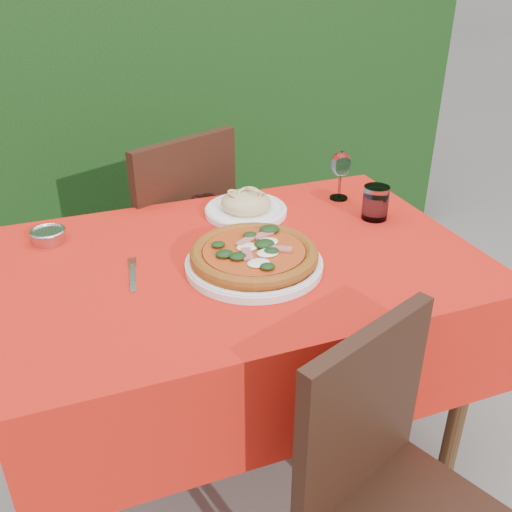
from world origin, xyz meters
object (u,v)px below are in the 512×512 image
object	(u,v)px
pizza_plate	(254,257)
pasta_plate	(246,206)
chair_near	(391,488)
fork	(133,278)
chair_far	(173,236)
water_glass	(375,204)
steel_ramekin	(49,236)
wine_glass	(341,166)

from	to	relation	value
pizza_plate	pasta_plate	xyz separation A→B (m)	(0.10, 0.33, -0.00)
chair_near	fork	world-z (taller)	chair_near
chair_far	water_glass	size ratio (longest dim) A/B	8.94
chair_near	water_glass	xyz separation A→B (m)	(0.35, 0.71, 0.31)
chair_far	pizza_plate	world-z (taller)	chair_far
chair_far	steel_ramekin	size ratio (longest dim) A/B	10.29
fork	water_glass	bearing A→B (deg)	16.37
wine_glass	chair_near	bearing A→B (deg)	-110.12
fork	chair_far	bearing A→B (deg)	78.05
wine_glass	fork	xyz separation A→B (m)	(-0.74, -0.28, -0.11)
fork	steel_ramekin	distance (m)	0.35
wine_glass	steel_ramekin	size ratio (longest dim) A/B	1.81
pizza_plate	water_glass	size ratio (longest dim) A/B	3.55
wine_glass	pasta_plate	bearing A→B (deg)	-178.93
chair_far	wine_glass	distance (m)	0.69
water_glass	fork	size ratio (longest dim) A/B	0.55
chair_near	chair_far	xyz separation A→B (m)	(-0.18, 1.23, 0.05)
chair_near	chair_far	bearing A→B (deg)	76.32
chair_far	fork	xyz separation A→B (m)	(-0.24, -0.62, 0.22)
water_glass	steel_ramekin	xyz separation A→B (m)	(-0.95, 0.19, -0.03)
steel_ramekin	water_glass	bearing A→B (deg)	-11.20
steel_ramekin	pasta_plate	bearing A→B (deg)	-1.62
chair_near	wine_glass	xyz separation A→B (m)	(0.32, 0.89, 0.38)
chair_near	pizza_plate	bearing A→B (deg)	78.88
chair_near	water_glass	size ratio (longest dim) A/B	8.08
chair_near	pasta_plate	size ratio (longest dim) A/B	3.27
wine_glass	steel_ramekin	xyz separation A→B (m)	(-0.92, 0.01, -0.10)
fork	pizza_plate	bearing A→B (deg)	-1.51
chair_far	steel_ramekin	xyz separation A→B (m)	(-0.42, -0.33, 0.23)
wine_glass	steel_ramekin	distance (m)	0.93
chair_far	pasta_plate	world-z (taller)	chair_far
water_glass	wine_glass	bearing A→B (deg)	99.18
pizza_plate	pasta_plate	bearing A→B (deg)	73.73
fork	steel_ramekin	size ratio (longest dim) A/B	2.10
wine_glass	chair_far	bearing A→B (deg)	145.46
chair_far	pasta_plate	bearing A→B (deg)	92.54
steel_ramekin	chair_near	bearing A→B (deg)	-56.23
water_glass	chair_near	bearing A→B (deg)	-116.52
wine_glass	fork	size ratio (longest dim) A/B	0.86
chair_near	water_glass	distance (m)	0.85
water_glass	fork	xyz separation A→B (m)	(-0.77, -0.10, -0.04)
chair_far	water_glass	world-z (taller)	chair_far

